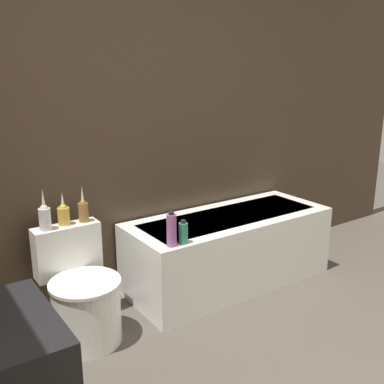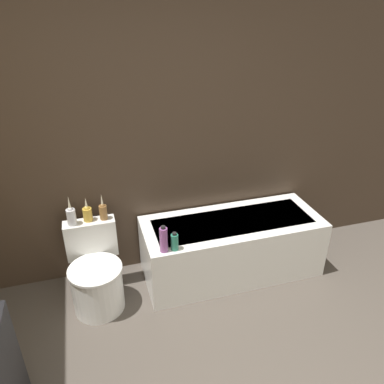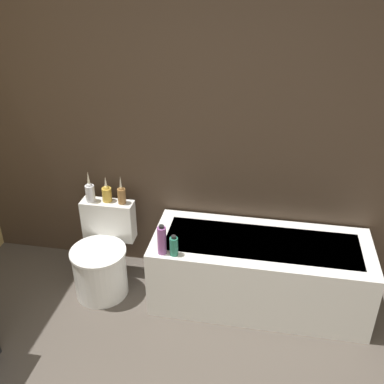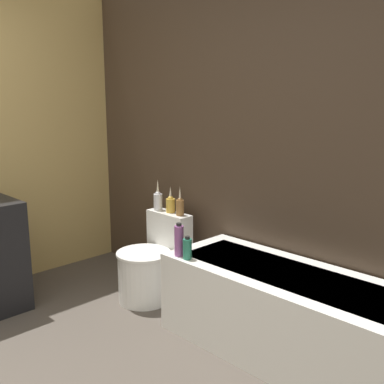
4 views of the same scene
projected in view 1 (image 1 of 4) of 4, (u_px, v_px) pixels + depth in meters
The scene contains 8 objects.
wall_back_tiled at pixel (115, 120), 3.14m from camera, with size 6.40×0.06×2.60m.
bathtub at pixel (229, 249), 3.53m from camera, with size 1.62×0.65×0.55m.
toilet at pixel (82, 297), 2.79m from camera, with size 0.44×0.57×0.68m.
vase_gold at pixel (45, 216), 2.75m from camera, with size 0.07×0.07×0.26m.
vase_silver at pixel (64, 214), 2.84m from camera, with size 0.08×0.08×0.22m.
vase_bronze at pixel (83, 210), 2.90m from camera, with size 0.06×0.06×0.24m.
shampoo_bottle_tall at pixel (172, 230), 2.84m from camera, with size 0.06×0.06×0.23m.
shampoo_bottle_short at pixel (183, 233), 2.89m from camera, with size 0.06×0.06×0.16m.
Camera 1 is at (-1.36, -0.74, 1.65)m, focal length 42.00 mm.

